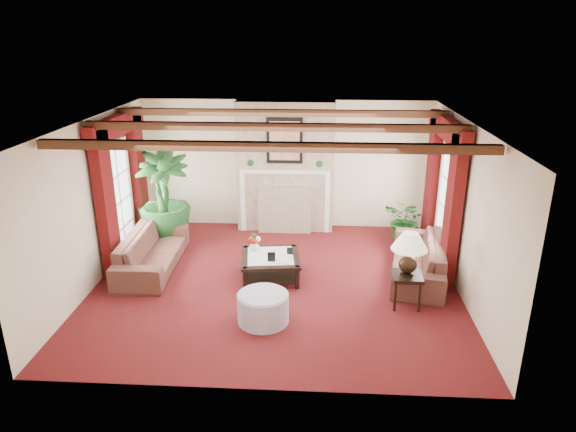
# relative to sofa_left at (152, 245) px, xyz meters

# --- Properties ---
(floor) EXTENTS (6.00, 6.00, 0.00)m
(floor) POSITION_rel_sofa_left_xyz_m (2.25, -0.47, -0.43)
(floor) COLOR #4D0D14
(floor) RESTS_ON ground
(ceiling) EXTENTS (6.00, 6.00, 0.00)m
(ceiling) POSITION_rel_sofa_left_xyz_m (2.25, -0.47, 2.27)
(ceiling) COLOR white
(ceiling) RESTS_ON floor
(back_wall) EXTENTS (6.00, 0.02, 2.70)m
(back_wall) POSITION_rel_sofa_left_xyz_m (2.25, 2.28, 0.92)
(back_wall) COLOR beige
(back_wall) RESTS_ON ground
(left_wall) EXTENTS (0.02, 5.50, 2.70)m
(left_wall) POSITION_rel_sofa_left_xyz_m (-0.75, -0.47, 0.92)
(left_wall) COLOR beige
(left_wall) RESTS_ON ground
(right_wall) EXTENTS (0.02, 5.50, 2.70)m
(right_wall) POSITION_rel_sofa_left_xyz_m (5.25, -0.47, 0.92)
(right_wall) COLOR beige
(right_wall) RESTS_ON ground
(ceiling_beams) EXTENTS (6.00, 3.00, 0.12)m
(ceiling_beams) POSITION_rel_sofa_left_xyz_m (2.25, -0.47, 2.21)
(ceiling_beams) COLOR #3C2313
(ceiling_beams) RESTS_ON ceiling
(fireplace) EXTENTS (2.00, 0.52, 2.70)m
(fireplace) POSITION_rel_sofa_left_xyz_m (2.25, 2.08, 2.27)
(fireplace) COLOR tan
(fireplace) RESTS_ON ground
(french_door_left) EXTENTS (0.10, 1.10, 2.16)m
(french_door_left) POSITION_rel_sofa_left_xyz_m (-0.72, 0.53, 1.70)
(french_door_left) COLOR white
(french_door_left) RESTS_ON ground
(french_door_right) EXTENTS (0.10, 1.10, 2.16)m
(french_door_right) POSITION_rel_sofa_left_xyz_m (5.22, 0.53, 1.70)
(french_door_right) COLOR white
(french_door_right) RESTS_ON ground
(curtains_left) EXTENTS (0.20, 2.40, 2.55)m
(curtains_left) POSITION_rel_sofa_left_xyz_m (-0.61, 0.53, 2.12)
(curtains_left) COLOR #43090B
(curtains_left) RESTS_ON ground
(curtains_right) EXTENTS (0.20, 2.40, 2.55)m
(curtains_right) POSITION_rel_sofa_left_xyz_m (5.11, 0.53, 2.12)
(curtains_right) COLOR #43090B
(curtains_right) RESTS_ON ground
(sofa_left) EXTENTS (2.22, 0.77, 0.85)m
(sofa_left) POSITION_rel_sofa_left_xyz_m (0.00, 0.00, 0.00)
(sofa_left) COLOR #3E1020
(sofa_left) RESTS_ON ground
(sofa_right) EXTENTS (2.39, 1.36, 0.85)m
(sofa_right) POSITION_rel_sofa_left_xyz_m (4.69, -0.00, -0.00)
(sofa_right) COLOR #3E1020
(sofa_right) RESTS_ON ground
(potted_palm) EXTENTS (1.91, 2.35, 1.04)m
(potted_palm) POSITION_rel_sofa_left_xyz_m (-0.09, 1.17, 0.09)
(potted_palm) COLOR black
(potted_palm) RESTS_ON ground
(small_plant) EXTENTS (1.74, 1.74, 0.72)m
(small_plant) POSITION_rel_sofa_left_xyz_m (4.70, 1.45, -0.07)
(small_plant) COLOR black
(small_plant) RESTS_ON ground
(coffee_table) EXTENTS (1.09, 1.09, 0.40)m
(coffee_table) POSITION_rel_sofa_left_xyz_m (2.14, -0.28, -0.23)
(coffee_table) COLOR black
(coffee_table) RESTS_ON ground
(side_table) EXTENTS (0.57, 0.57, 0.53)m
(side_table) POSITION_rel_sofa_left_xyz_m (4.31, -1.11, -0.16)
(side_table) COLOR black
(side_table) RESTS_ON ground
(ottoman) EXTENTS (0.75, 0.75, 0.44)m
(ottoman) POSITION_rel_sofa_left_xyz_m (2.17, -1.70, -0.21)
(ottoman) COLOR #A4A3B8
(ottoman) RESTS_ON ground
(table_lamp) EXTENTS (0.55, 0.55, 0.69)m
(table_lamp) POSITION_rel_sofa_left_xyz_m (4.31, -1.11, 0.45)
(table_lamp) COLOR black
(table_lamp) RESTS_ON side_table
(flower_vase) EXTENTS (0.27, 0.27, 0.17)m
(flower_vase) POSITION_rel_sofa_left_xyz_m (1.84, -0.05, 0.06)
(flower_vase) COLOR silver
(flower_vase) RESTS_ON coffee_table
(book) EXTENTS (0.20, 0.06, 0.27)m
(book) POSITION_rel_sofa_left_xyz_m (2.32, -0.47, 0.11)
(book) COLOR black
(book) RESTS_ON coffee_table
(photo_frame_a) EXTENTS (0.13, 0.03, 0.17)m
(photo_frame_a) POSITION_rel_sofa_left_xyz_m (2.18, -0.50, 0.06)
(photo_frame_a) COLOR black
(photo_frame_a) RESTS_ON coffee_table
(photo_frame_b) EXTENTS (0.10, 0.03, 0.13)m
(photo_frame_b) POSITION_rel_sofa_left_xyz_m (2.47, -0.19, 0.04)
(photo_frame_b) COLOR black
(photo_frame_b) RESTS_ON coffee_table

